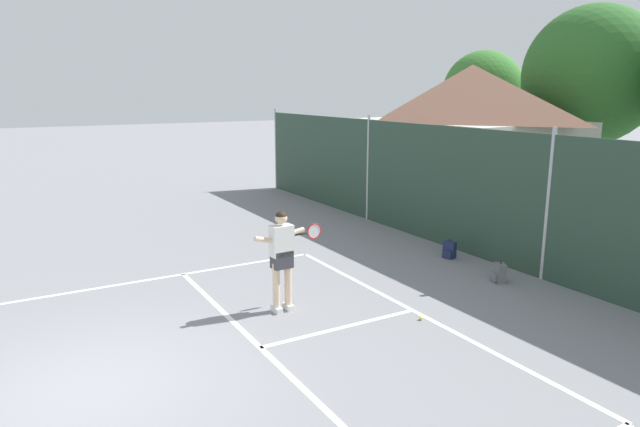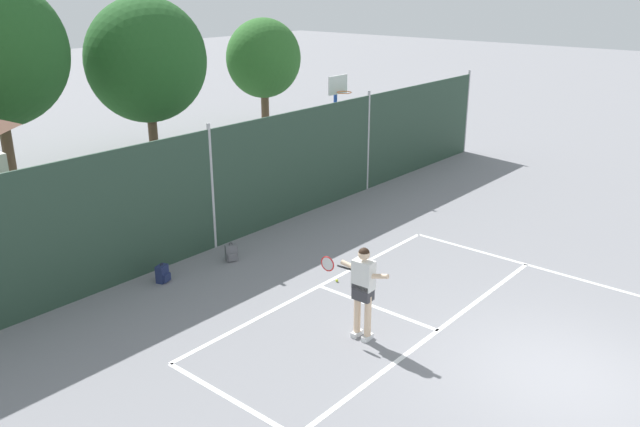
% 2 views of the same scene
% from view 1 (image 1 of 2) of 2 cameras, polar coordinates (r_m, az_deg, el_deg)
% --- Properties ---
extents(ground_plane, '(120.00, 120.00, 0.00)m').
position_cam_1_polar(ground_plane, '(8.44, -22.31, -16.26)').
color(ground_plane, gray).
extents(court_markings, '(8.30, 11.10, 0.01)m').
position_cam_1_polar(court_markings, '(8.52, -17.86, -15.59)').
color(court_markings, white).
rests_on(court_markings, ground).
extents(chainlink_fence, '(26.09, 0.09, 3.20)m').
position_cam_1_polar(chainlink_fence, '(12.48, 22.21, 0.47)').
color(chainlink_fence, '#284233').
rests_on(chainlink_fence, ground).
extents(clubhouse_building, '(6.98, 5.88, 4.78)m').
position_cam_1_polar(clubhouse_building, '(20.64, 14.97, 8.07)').
color(clubhouse_building, beige).
rests_on(clubhouse_building, ground).
extents(tennis_player, '(0.30, 1.43, 1.85)m').
position_cam_1_polar(tennis_player, '(9.98, -3.87, -3.93)').
color(tennis_player, silver).
rests_on(tennis_player, ground).
extents(tennis_ball, '(0.07, 0.07, 0.07)m').
position_cam_1_polar(tennis_ball, '(10.07, 10.24, -10.48)').
color(tennis_ball, '#CCE033').
rests_on(tennis_ball, ground).
extents(backpack_navy, '(0.32, 0.31, 0.46)m').
position_cam_1_polar(backpack_navy, '(13.69, 13.05, -3.66)').
color(backpack_navy, navy).
rests_on(backpack_navy, ground).
extents(backpack_grey, '(0.33, 0.33, 0.46)m').
position_cam_1_polar(backpack_grey, '(12.29, 17.83, -5.82)').
color(backpack_grey, slate).
rests_on(backpack_grey, ground).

